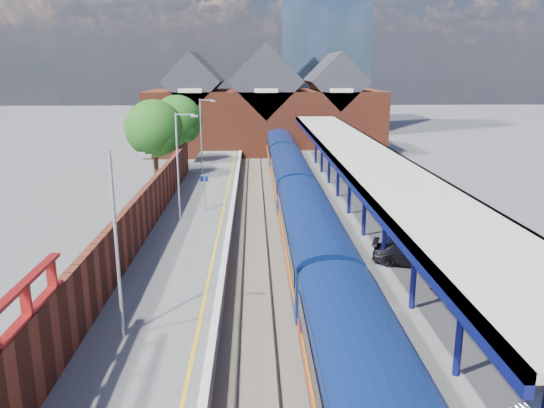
% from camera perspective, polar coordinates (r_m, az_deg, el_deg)
% --- Properties ---
extents(ground, '(240.00, 240.00, 0.00)m').
position_cam_1_polar(ground, '(43.56, 0.10, 0.11)').
color(ground, '#5B5B5E').
rests_on(ground, ground).
extents(ballast_bed, '(6.00, 76.00, 0.06)m').
position_cam_1_polar(ballast_bed, '(33.96, 0.72, -3.99)').
color(ballast_bed, '#473D33').
rests_on(ballast_bed, ground).
extents(rails, '(4.51, 76.00, 0.14)m').
position_cam_1_polar(rails, '(33.93, 0.72, -3.85)').
color(rails, slate).
rests_on(rails, ground).
extents(left_platform, '(5.00, 76.00, 1.00)m').
position_cam_1_polar(left_platform, '(34.01, -8.59, -3.30)').
color(left_platform, '#565659').
rests_on(left_platform, ground).
extents(right_platform, '(6.00, 76.00, 1.00)m').
position_cam_1_polar(right_platform, '(34.61, 10.71, -3.07)').
color(right_platform, '#565659').
rests_on(right_platform, ground).
extents(coping_left, '(0.30, 76.00, 0.05)m').
position_cam_1_polar(coping_left, '(33.66, -4.64, -2.43)').
color(coping_left, silver).
rests_on(coping_left, left_platform).
extents(coping_right, '(0.30, 76.00, 0.05)m').
position_cam_1_polar(coping_right, '(33.95, 6.05, -2.32)').
color(coping_right, silver).
rests_on(coping_right, right_platform).
extents(yellow_line, '(0.14, 76.00, 0.01)m').
position_cam_1_polar(yellow_line, '(33.70, -5.66, -2.47)').
color(yellow_line, yellow).
rests_on(yellow_line, left_platform).
extents(train, '(2.87, 65.91, 3.45)m').
position_cam_1_polar(train, '(36.79, 2.80, 0.82)').
color(train, navy).
rests_on(train, ground).
extents(canopy, '(4.50, 52.00, 4.48)m').
position_cam_1_polar(canopy, '(35.29, 9.56, 5.24)').
color(canopy, '#0E1252').
rests_on(canopy, right_platform).
extents(lamp_post_b, '(1.48, 0.18, 7.00)m').
position_cam_1_polar(lamp_post_b, '(19.67, -16.08, -3.15)').
color(lamp_post_b, '#A5A8AA').
rests_on(lamp_post_b, left_platform).
extents(lamp_post_c, '(1.48, 0.18, 7.00)m').
position_cam_1_polar(lamp_post_c, '(35.00, -9.91, 4.73)').
color(lamp_post_c, '#A5A8AA').
rests_on(lamp_post_c, left_platform).
extents(lamp_post_d, '(1.48, 0.18, 7.00)m').
position_cam_1_polar(lamp_post_d, '(50.75, -7.50, 7.75)').
color(lamp_post_d, '#A5A8AA').
rests_on(lamp_post_d, left_platform).
extents(platform_sign, '(0.55, 0.08, 2.50)m').
position_cam_1_polar(platform_sign, '(37.23, -7.27, 1.79)').
color(platform_sign, '#A5A8AA').
rests_on(platform_sign, left_platform).
extents(brick_wall, '(0.35, 50.00, 3.86)m').
position_cam_1_polar(brick_wall, '(27.81, -15.55, -3.48)').
color(brick_wall, maroon).
rests_on(brick_wall, left_platform).
extents(station_building, '(30.00, 12.12, 13.78)m').
position_cam_1_polar(station_building, '(70.41, -0.75, 10.06)').
color(station_building, maroon).
rests_on(station_building, ground).
extents(glass_tower, '(14.20, 14.20, 40.30)m').
position_cam_1_polar(glass_tower, '(93.40, 5.44, 20.12)').
color(glass_tower, '#49667D').
rests_on(glass_tower, ground).
extents(tree_near, '(5.20, 5.20, 8.10)m').
position_cam_1_polar(tree_near, '(49.19, -12.41, 7.76)').
color(tree_near, '#382314').
rests_on(tree_near, ground).
extents(tree_far, '(5.20, 5.20, 8.10)m').
position_cam_1_polar(tree_far, '(56.89, -9.99, 8.73)').
color(tree_far, '#382314').
rests_on(tree_far, ground).
extents(parked_car_red, '(4.71, 2.65, 1.51)m').
position_cam_1_polar(parked_car_red, '(25.40, 21.66, -7.38)').
color(parked_car_red, '#A11A0D').
rests_on(parked_car_red, right_platform).
extents(parked_car_dark, '(4.28, 2.79, 1.15)m').
position_cam_1_polar(parked_car_dark, '(27.99, 14.84, -5.21)').
color(parked_car_dark, black).
rests_on(parked_car_dark, right_platform).
extents(parked_car_blue, '(4.37, 2.15, 1.19)m').
position_cam_1_polar(parked_car_blue, '(29.66, 16.40, -4.16)').
color(parked_car_blue, navy).
rests_on(parked_car_blue, right_platform).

